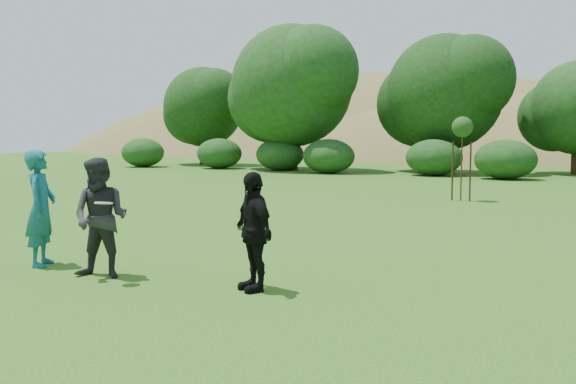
# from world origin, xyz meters

# --- Properties ---
(ground) EXTENTS (120.00, 120.00, 0.00)m
(ground) POSITION_xyz_m (0.00, 0.00, 0.00)
(ground) COLOR #19470C
(ground) RESTS_ON ground
(player_teal) EXTENTS (0.79, 0.87, 2.00)m
(player_teal) POSITION_xyz_m (-2.77, -0.74, 1.00)
(player_teal) COLOR #175969
(player_teal) RESTS_ON ground
(player_grey) EXTENTS (1.09, 0.95, 1.89)m
(player_grey) POSITION_xyz_m (-1.20, -0.92, 0.95)
(player_grey) COLOR #27272A
(player_grey) RESTS_ON ground
(player_black) EXTENTS (1.08, 0.90, 1.73)m
(player_black) POSITION_xyz_m (1.34, -0.47, 0.86)
(player_black) COLOR black
(player_black) RESTS_ON ground
(frisbee) EXTENTS (0.27, 0.27, 0.05)m
(frisbee) POSITION_xyz_m (-0.84, -1.20, 1.23)
(frisbee) COLOR white
(frisbee) RESTS_ON ground
(sapling) EXTENTS (0.70, 0.70, 2.85)m
(sapling) POSITION_xyz_m (0.87, 13.56, 2.42)
(sapling) COLOR #3B2217
(sapling) RESTS_ON ground
(hillside) EXTENTS (150.00, 72.00, 52.00)m
(hillside) POSITION_xyz_m (-0.56, 68.45, -11.97)
(hillside) COLOR olive
(hillside) RESTS_ON ground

